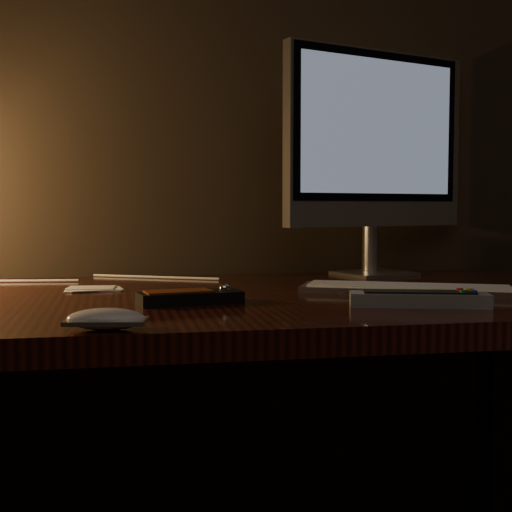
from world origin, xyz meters
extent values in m
cube|color=black|center=(0.00, 2.26, 1.35)|extent=(4.00, 0.02, 2.70)
cube|color=#37120C|center=(0.00, 1.85, 0.73)|extent=(1.60, 0.75, 0.04)
cube|color=black|center=(0.75, 2.18, 0.35)|extent=(0.06, 0.06, 0.71)
cube|color=black|center=(0.00, 2.20, 0.45)|extent=(1.48, 0.02, 0.51)
cube|color=silver|center=(0.41, 2.15, 0.75)|extent=(0.20, 0.18, 0.01)
cylinder|color=silver|center=(0.41, 2.18, 0.81)|extent=(0.05, 0.05, 0.11)
cube|color=silver|center=(0.41, 2.15, 1.06)|extent=(0.47, 0.18, 0.40)
cube|color=black|center=(0.41, 2.13, 1.09)|extent=(0.44, 0.15, 0.33)
cube|color=#8292B2|center=(0.41, 2.13, 1.09)|extent=(0.40, 0.14, 0.30)
cube|color=silver|center=(0.35, 1.82, 0.76)|extent=(0.40, 0.26, 0.01)
cube|color=black|center=(0.33, 1.86, 0.75)|extent=(0.28, 0.26, 0.00)
ellipsoid|color=white|center=(-0.19, 1.52, 0.76)|extent=(0.11, 0.07, 0.02)
cube|color=black|center=(-0.06, 1.74, 0.76)|extent=(0.18, 0.09, 0.02)
cube|color=#692F12|center=(-0.06, 1.74, 0.77)|extent=(0.11, 0.07, 0.00)
sphere|color=silver|center=(-0.06, 1.74, 0.77)|extent=(0.02, 0.02, 0.02)
cube|color=gray|center=(0.30, 1.64, 0.76)|extent=(0.22, 0.11, 0.02)
cube|color=black|center=(0.30, 1.64, 0.77)|extent=(0.18, 0.09, 0.00)
cylinder|color=red|center=(0.30, 1.64, 0.78)|extent=(0.01, 0.01, 0.00)
cylinder|color=#0C8C19|center=(0.30, 1.64, 0.78)|extent=(0.01, 0.01, 0.00)
cylinder|color=gold|center=(0.30, 1.64, 0.78)|extent=(0.01, 0.01, 0.00)
cylinder|color=#1433BF|center=(0.30, 1.64, 0.78)|extent=(0.01, 0.01, 0.00)
cube|color=white|center=(-0.22, 1.97, 0.75)|extent=(0.10, 0.07, 0.01)
cylinder|color=white|center=(-0.25, 2.15, 0.75)|extent=(0.59, 0.21, 0.01)
camera|label=1|loc=(-0.17, 0.59, 0.91)|focal=50.00mm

